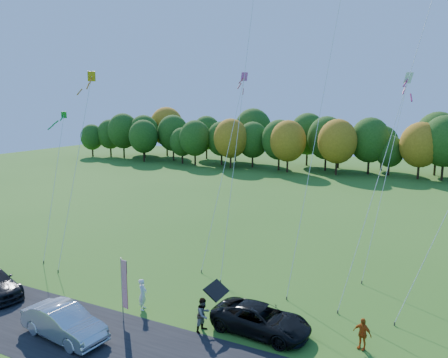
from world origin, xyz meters
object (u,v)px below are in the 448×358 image
at_px(silver_sedan, 64,322).
at_px(person_east, 362,334).
at_px(feather_flag, 124,284).
at_px(black_suv, 261,319).

xyz_separation_m(silver_sedan, person_east, (13.91, 5.84, -0.02)).
distance_m(person_east, feather_flag, 12.64).
bearing_deg(feather_flag, person_east, 14.50).
height_order(silver_sedan, person_east, silver_sedan).
height_order(black_suv, silver_sedan, silver_sedan).
xyz_separation_m(black_suv, feather_flag, (-7.14, -2.34, 1.51)).
bearing_deg(person_east, black_suv, -154.34).
bearing_deg(silver_sedan, feather_flag, -26.41).
relative_size(black_suv, person_east, 3.28).
xyz_separation_m(black_suv, person_east, (5.02, 0.80, 0.07)).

